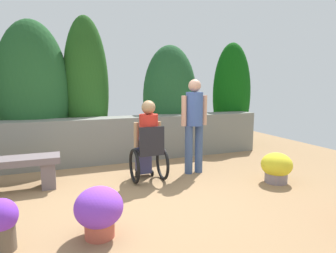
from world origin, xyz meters
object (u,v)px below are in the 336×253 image
flower_pot_red_accent (99,211)px  flower_pot_small_foreground (1,223)px  person_standing_companion (194,120)px  person_in_wheelchair (148,144)px  flower_pot_terracotta_by_wall (276,167)px

flower_pot_red_accent → flower_pot_small_foreground: flower_pot_red_accent is taller
person_standing_companion → flower_pot_red_accent: person_standing_companion is taller
person_in_wheelchair → flower_pot_terracotta_by_wall: 2.12m
flower_pot_small_foreground → flower_pot_red_accent: bearing=-5.1°
flower_pot_red_accent → flower_pot_small_foreground: 0.91m
flower_pot_red_accent → person_in_wheelchair: bearing=56.5°
flower_pot_terracotta_by_wall → flower_pot_small_foreground: bearing=-171.1°
flower_pot_terracotta_by_wall → person_in_wheelchair: bearing=156.3°
person_in_wheelchair → flower_pot_red_accent: size_ratio=2.48×
person_in_wheelchair → flower_pot_terracotta_by_wall: bearing=-16.9°
flower_pot_small_foreground → person_in_wheelchair: bearing=37.0°
person_in_wheelchair → flower_pot_red_accent: 1.85m
flower_pot_terracotta_by_wall → person_standing_companion: bearing=136.9°
person_standing_companion → flower_pot_terracotta_by_wall: 1.57m
flower_pot_red_accent → flower_pot_small_foreground: (-0.90, 0.08, -0.00)m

